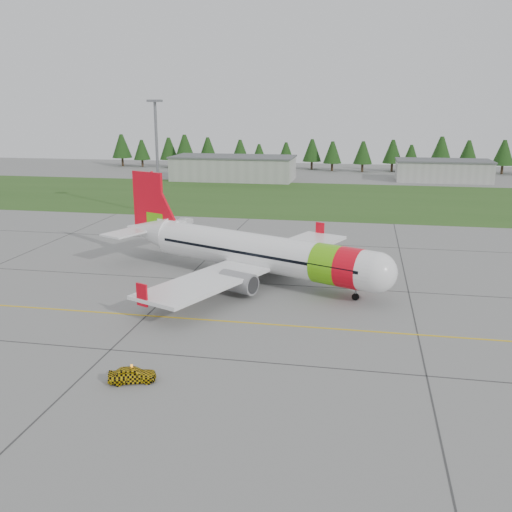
# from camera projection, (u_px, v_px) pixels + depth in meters

# --- Properties ---
(ground) EXTENTS (320.00, 320.00, 0.00)m
(ground) POSITION_uv_depth(u_px,v_px,m) (292.00, 365.00, 43.91)
(ground) COLOR gray
(ground) RESTS_ON ground
(aircraft) EXTENTS (35.42, 33.62, 11.31)m
(aircraft) POSITION_uv_depth(u_px,v_px,m) (254.00, 252.00, 64.72)
(aircraft) COLOR white
(aircraft) RESTS_ON ground
(follow_me_car) EXTENTS (1.55, 1.68, 3.43)m
(follow_me_car) POSITION_uv_depth(u_px,v_px,m) (131.00, 360.00, 40.80)
(follow_me_car) COLOR yellow
(follow_me_car) RESTS_ON ground
(service_van) EXTENTS (1.70, 1.64, 4.27)m
(service_van) POSITION_uv_depth(u_px,v_px,m) (183.00, 214.00, 93.78)
(service_van) COLOR silver
(service_van) RESTS_ON ground
(grass_strip) EXTENTS (320.00, 50.00, 0.03)m
(grass_strip) POSITION_uv_depth(u_px,v_px,m) (341.00, 199.00, 121.78)
(grass_strip) COLOR #30561E
(grass_strip) RESTS_ON ground
(taxi_guideline) EXTENTS (120.00, 0.25, 0.02)m
(taxi_guideline) POSITION_uv_depth(u_px,v_px,m) (304.00, 327.00, 51.50)
(taxi_guideline) COLOR gold
(taxi_guideline) RESTS_ON ground
(hangar_west) EXTENTS (32.00, 14.00, 6.00)m
(hangar_west) POSITION_uv_depth(u_px,v_px,m) (234.00, 169.00, 153.06)
(hangar_west) COLOR #A8A8A3
(hangar_west) RESTS_ON ground
(hangar_east) EXTENTS (24.00, 12.00, 5.20)m
(hangar_east) POSITION_uv_depth(u_px,v_px,m) (443.00, 171.00, 150.78)
(hangar_east) COLOR #A8A8A3
(hangar_east) RESTS_ON ground
(floodlight_mast) EXTENTS (0.50, 0.50, 20.00)m
(floodlight_mast) POSITION_uv_depth(u_px,v_px,m) (157.00, 160.00, 102.25)
(floodlight_mast) COLOR slate
(floodlight_mast) RESTS_ON ground
(treeline) EXTENTS (160.00, 8.00, 10.00)m
(treeline) POSITION_uv_depth(u_px,v_px,m) (350.00, 154.00, 173.70)
(treeline) COLOR #1C3F14
(treeline) RESTS_ON ground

